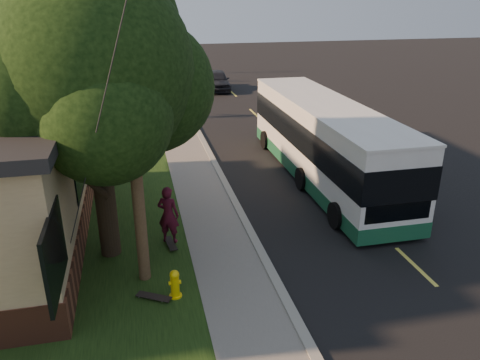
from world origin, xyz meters
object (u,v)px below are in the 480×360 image
fire_hydrant (175,284)px  bare_tree_near (128,83)px  utility_pole (130,106)px  skateboard_spare (154,297)px  skateboard_main (171,244)px  distant_car (217,80)px  traffic_signal (172,38)px  skateboarder (168,215)px  leafy_tree (92,72)px  bare_tree_far (134,59)px  transit_bus (324,139)px

fire_hydrant → bare_tree_near: bare_tree_near is taller
utility_pole → skateboard_spare: 4.61m
skateboard_main → distant_car: (5.57, 23.23, 0.62)m
traffic_signal → skateboarder: bearing=-95.5°
utility_pole → leafy_tree: 1.94m
utility_pole → bare_tree_far: 29.13m
transit_bus → skateboard_main: size_ratio=12.68×
bare_tree_far → traffic_signal: 5.44m
bare_tree_far → traffic_signal: bearing=48.8°
bare_tree_far → utility_pole: bearing=-90.6°
leafy_tree → distant_car: (7.24, 23.11, -4.42)m
bare_tree_near → skateboarder: (1.00, -15.22, -1.19)m
utility_pole → traffic_signal: size_ratio=1.65×
bare_tree_far → skateboard_spare: 30.05m
bare_tree_near → traffic_signal: (4.00, 16.00, 1.01)m
utility_pole → transit_bus: bearing=38.5°
bare_tree_far → distant_car: (6.07, -4.24, -1.25)m
distant_car → skateboarder: bearing=-99.6°
skateboard_main → skateboard_spare: 2.60m
skateboard_spare → traffic_signal: bearing=83.9°
utility_pole → bare_tree_far: bearing=89.4°
distant_car → bare_tree_far: bearing=149.1°
utility_pole → skateboard_spare: utility_pole is taller
skateboard_main → leafy_tree: bearing=175.9°
skateboard_main → distant_car: 23.90m
traffic_signal → transit_bus: 27.49m
utility_pole → skateboard_main: (0.81, 1.53, -4.50)m
bare_tree_near → distant_car: (6.57, 7.76, -1.40)m
traffic_signal → skateboarder: (-3.00, -31.22, -2.21)m
leafy_tree → traffic_signal: size_ratio=1.42×
traffic_signal → distant_car: bearing=-72.7°
bare_tree_near → skateboard_spare: bearing=-88.8°
bare_tree_near → utility_pole: bearing=-89.3°
fire_hydrant → skateboard_main: bearing=87.7°
utility_pole → bare_tree_far: (0.31, 29.01, -2.63)m
transit_bus → bare_tree_far: bearing=106.7°
bare_tree_far → skateboarder: 27.24m
utility_pole → skateboarder: bearing=65.8°
traffic_signal → fire_hydrant: bearing=-95.2°
traffic_signal → bare_tree_near: bearing=-104.0°
bare_tree_far → skateboard_main: bare_tree_far is taller
utility_pole → bare_tree_far: utility_pole is taller
utility_pole → transit_bus: size_ratio=0.79×
bare_tree_far → skateboarder: bare_tree_far is taller
transit_bus → skateboarder: size_ratio=6.44×
fire_hydrant → bare_tree_near: bearing=92.9°
bare_tree_near → distant_car: bearing=49.8°
skateboard_main → skateboard_spare: bearing=-104.0°
fire_hydrant → leafy_tree: (-1.57, 2.65, 4.73)m
fire_hydrant → distant_car: 26.38m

